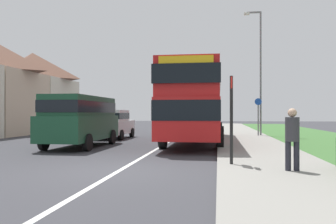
{
  "coord_description": "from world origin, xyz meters",
  "views": [
    {
      "loc": [
        2.63,
        -8.92,
        1.54
      ],
      "look_at": [
        0.59,
        4.99,
        1.6
      ],
      "focal_mm": 36.58,
      "sensor_mm": 36.0,
      "label": 1
    }
  ],
  "objects_px": {
    "parked_van_dark_green": "(81,117)",
    "bus_stop_sign": "(231,113)",
    "parked_car_white": "(113,123)",
    "street_lamp_mid": "(259,66)",
    "double_decker_bus": "(196,102)",
    "pedestrian_at_stop": "(292,136)",
    "cycle_route_sign": "(258,115)"
  },
  "relations": [
    {
      "from": "parked_van_dark_green",
      "to": "bus_stop_sign",
      "type": "height_order",
      "value": "bus_stop_sign"
    },
    {
      "from": "parked_car_white",
      "to": "parked_van_dark_green",
      "type": "bearing_deg",
      "value": -88.28
    },
    {
      "from": "parked_van_dark_green",
      "to": "street_lamp_mid",
      "type": "xyz_separation_m",
      "value": [
        8.89,
        8.18,
        3.32
      ]
    },
    {
      "from": "double_decker_bus",
      "to": "parked_van_dark_green",
      "type": "xyz_separation_m",
      "value": [
        -5.06,
        -3.07,
        -0.77
      ]
    },
    {
      "from": "parked_car_white",
      "to": "street_lamp_mid",
      "type": "xyz_separation_m",
      "value": [
        9.05,
        2.9,
        3.74
      ]
    },
    {
      "from": "double_decker_bus",
      "to": "parked_van_dark_green",
      "type": "distance_m",
      "value": 5.97
    },
    {
      "from": "parked_car_white",
      "to": "bus_stop_sign",
      "type": "relative_size",
      "value": 1.55
    },
    {
      "from": "street_lamp_mid",
      "to": "pedestrian_at_stop",
      "type": "bearing_deg",
      "value": -93.42
    },
    {
      "from": "parked_car_white",
      "to": "cycle_route_sign",
      "type": "distance_m",
      "value": 9.27
    },
    {
      "from": "parked_car_white",
      "to": "pedestrian_at_stop",
      "type": "height_order",
      "value": "parked_car_white"
    },
    {
      "from": "double_decker_bus",
      "to": "cycle_route_sign",
      "type": "height_order",
      "value": "double_decker_bus"
    },
    {
      "from": "parked_van_dark_green",
      "to": "parked_car_white",
      "type": "height_order",
      "value": "parked_van_dark_green"
    },
    {
      "from": "parked_car_white",
      "to": "street_lamp_mid",
      "type": "height_order",
      "value": "street_lamp_mid"
    },
    {
      "from": "parked_car_white",
      "to": "cycle_route_sign",
      "type": "xyz_separation_m",
      "value": [
        8.93,
        2.43,
        0.48
      ]
    },
    {
      "from": "double_decker_bus",
      "to": "parked_car_white",
      "type": "bearing_deg",
      "value": 157.03
    },
    {
      "from": "parked_van_dark_green",
      "to": "cycle_route_sign",
      "type": "bearing_deg",
      "value": 41.33
    },
    {
      "from": "pedestrian_at_stop",
      "to": "cycle_route_sign",
      "type": "relative_size",
      "value": 0.66
    },
    {
      "from": "bus_stop_sign",
      "to": "street_lamp_mid",
      "type": "relative_size",
      "value": 0.31
    },
    {
      "from": "parked_van_dark_green",
      "to": "bus_stop_sign",
      "type": "distance_m",
      "value": 8.36
    },
    {
      "from": "parked_van_dark_green",
      "to": "pedestrian_at_stop",
      "type": "distance_m",
      "value": 10.09
    },
    {
      "from": "parked_car_white",
      "to": "bus_stop_sign",
      "type": "xyz_separation_m",
      "value": [
        6.75,
        -10.43,
        0.59
      ]
    },
    {
      "from": "parked_car_white",
      "to": "bus_stop_sign",
      "type": "height_order",
      "value": "bus_stop_sign"
    },
    {
      "from": "pedestrian_at_stop",
      "to": "cycle_route_sign",
      "type": "distance_m",
      "value": 13.82
    },
    {
      "from": "double_decker_bus",
      "to": "pedestrian_at_stop",
      "type": "height_order",
      "value": "double_decker_bus"
    },
    {
      "from": "parked_car_white",
      "to": "cycle_route_sign",
      "type": "height_order",
      "value": "cycle_route_sign"
    },
    {
      "from": "bus_stop_sign",
      "to": "street_lamp_mid",
      "type": "bearing_deg",
      "value": 80.2
    },
    {
      "from": "street_lamp_mid",
      "to": "cycle_route_sign",
      "type": "bearing_deg",
      "value": -104.19
    },
    {
      "from": "parked_car_white",
      "to": "bus_stop_sign",
      "type": "bearing_deg",
      "value": -57.1
    },
    {
      "from": "double_decker_bus",
      "to": "pedestrian_at_stop",
      "type": "xyz_separation_m",
      "value": [
        2.98,
        -9.15,
        -1.17
      ]
    },
    {
      "from": "parked_van_dark_green",
      "to": "cycle_route_sign",
      "type": "distance_m",
      "value": 11.68
    },
    {
      "from": "double_decker_bus",
      "to": "pedestrian_at_stop",
      "type": "bearing_deg",
      "value": -71.94
    },
    {
      "from": "cycle_route_sign",
      "to": "street_lamp_mid",
      "type": "distance_m",
      "value": 3.3
    }
  ]
}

